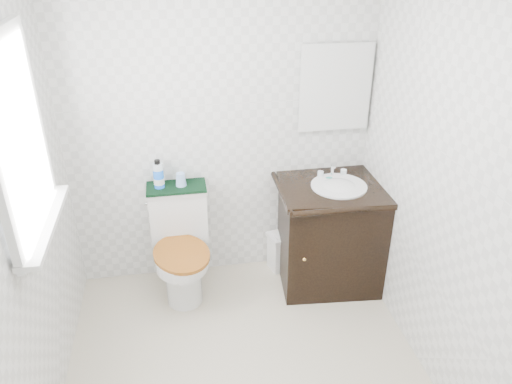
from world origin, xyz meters
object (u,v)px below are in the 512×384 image
object	(u,v)px
trash_bin	(282,251)
mouthwash_bottle	(158,175)
cup	(181,179)
vanity	(330,231)
toilet	(181,250)

from	to	relation	value
trash_bin	mouthwash_bottle	distance (m)	1.18
trash_bin	cup	size ratio (longest dim) A/B	3.30
cup	vanity	bearing A→B (deg)	-10.08
vanity	mouthwash_bottle	size ratio (longest dim) A/B	4.38
toilet	trash_bin	bearing A→B (deg)	9.45
toilet	mouthwash_bottle	world-z (taller)	mouthwash_bottle
toilet	cup	bearing A→B (deg)	73.87
mouthwash_bottle	cup	world-z (taller)	mouthwash_bottle
vanity	mouthwash_bottle	world-z (taller)	mouthwash_bottle
vanity	mouthwash_bottle	xyz separation A→B (m)	(-1.23, 0.19, 0.48)
mouthwash_bottle	cup	xyz separation A→B (m)	(0.15, 0.00, -0.05)
trash_bin	cup	world-z (taller)	cup
trash_bin	mouthwash_bottle	size ratio (longest dim) A/B	1.50
toilet	vanity	size ratio (longest dim) A/B	0.87
toilet	mouthwash_bottle	distance (m)	0.59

